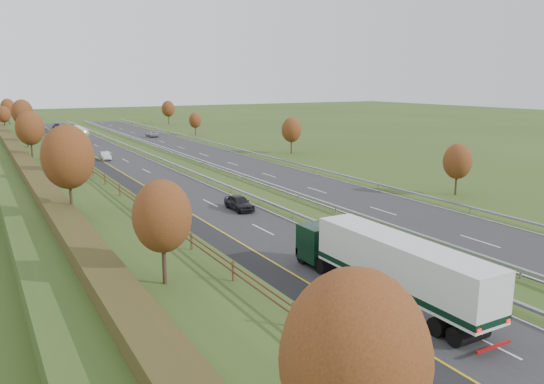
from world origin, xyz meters
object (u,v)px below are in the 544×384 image
(box_lorry, at_px, (387,264))
(car_dark_near, at_px, (239,203))
(road_tanker, at_px, (79,134))
(car_silver_mid, at_px, (105,156))
(car_small_far, at_px, (57,126))
(car_oncoming, at_px, (152,134))

(box_lorry, xyz_separation_m, car_dark_near, (2.25, 24.95, -1.53))
(road_tanker, xyz_separation_m, car_silver_mid, (-1.00, -29.18, -1.15))
(car_small_far, bearing_deg, box_lorry, -89.05)
(car_silver_mid, distance_m, car_oncoming, 36.88)
(road_tanker, bearing_deg, car_dark_near, -87.45)
(car_dark_near, bearing_deg, road_tanker, 92.95)
(car_small_far, height_order, car_oncoming, car_small_far)
(car_oncoming, bearing_deg, car_dark_near, 79.31)
(road_tanker, bearing_deg, box_lorry, -89.44)
(car_dark_near, distance_m, car_small_far, 108.40)
(car_silver_mid, bearing_deg, car_oncoming, 63.41)
(road_tanker, distance_m, car_silver_mid, 29.22)
(box_lorry, distance_m, car_dark_near, 25.10)
(road_tanker, bearing_deg, car_small_far, 89.37)
(box_lorry, bearing_deg, car_dark_near, 84.84)
(car_oncoming, bearing_deg, box_lorry, 80.58)
(box_lorry, height_order, car_dark_near, box_lorry)
(car_small_far, bearing_deg, car_silver_mid, -90.51)
(road_tanker, xyz_separation_m, car_oncoming, (16.83, 3.10, -1.18))
(car_silver_mid, height_order, car_small_far, car_small_far)
(road_tanker, bearing_deg, car_silver_mid, -91.96)
(car_small_far, xyz_separation_m, car_oncoming, (16.43, -33.33, -0.08))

